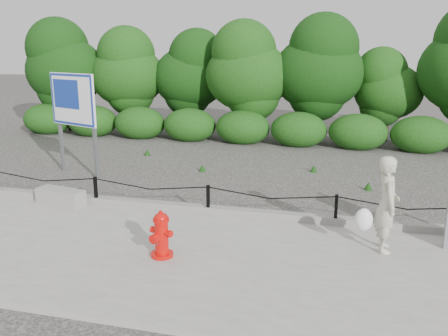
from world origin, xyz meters
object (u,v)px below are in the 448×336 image
at_px(fire_hydrant, 161,235).
at_px(concrete_block, 61,197).
at_px(advertising_sign, 73,104).
at_px(pedestrian, 385,205).

bearing_deg(fire_hydrant, concrete_block, 166.44).
bearing_deg(advertising_sign, pedestrian, -2.31).
relative_size(fire_hydrant, concrete_block, 0.71).
bearing_deg(advertising_sign, fire_hydrant, -25.69).
relative_size(pedestrian, advertising_sign, 0.59).
relative_size(concrete_block, advertising_sign, 0.40).
bearing_deg(fire_hydrant, pedestrian, 36.55).
bearing_deg(pedestrian, advertising_sign, 61.88).
distance_m(pedestrian, concrete_block, 6.55).
xyz_separation_m(fire_hydrant, advertising_sign, (-4.17, 4.42, 1.46)).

